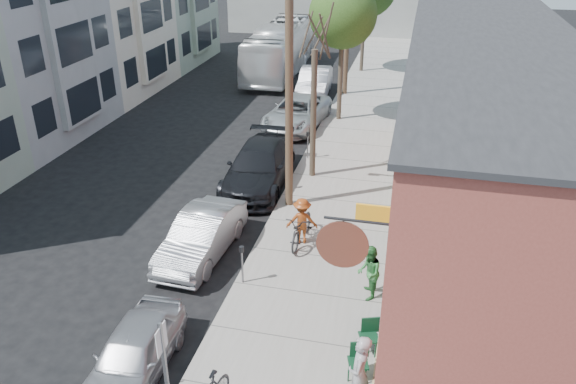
% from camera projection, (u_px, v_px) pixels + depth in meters
% --- Properties ---
extents(ground, '(120.00, 120.00, 0.00)m').
position_uv_depth(ground, '(172.00, 277.00, 17.21)').
color(ground, black).
extents(sidewalk, '(4.50, 58.00, 0.15)m').
position_uv_depth(sidewalk, '(355.00, 153.00, 25.89)').
color(sidewalk, gray).
rests_on(sidewalk, ground).
extents(cafe_building, '(6.60, 20.20, 6.61)m').
position_uv_depth(cafe_building, '(483.00, 143.00, 18.25)').
color(cafe_building, '#9B4439').
rests_on(cafe_building, ground).
extents(apartment_row, '(6.30, 32.00, 9.00)m').
position_uv_depth(apartment_row, '(65.00, 29.00, 29.82)').
color(apartment_row, '#98A68D').
rests_on(apartment_row, ground).
extents(sign_post, '(0.07, 0.45, 2.80)m').
position_uv_depth(sign_post, '(165.00, 367.00, 11.28)').
color(sign_post, slate).
rests_on(sign_post, sidewalk).
extents(parking_meter_near, '(0.14, 0.14, 1.24)m').
position_uv_depth(parking_meter_near, '(242.00, 258.00, 16.37)').
color(parking_meter_near, slate).
rests_on(parking_meter_near, sidewalk).
extents(parking_meter_far, '(0.14, 0.14, 1.24)m').
position_uv_depth(parking_meter_far, '(308.00, 141.00, 24.82)').
color(parking_meter_far, slate).
rests_on(parking_meter_far, sidewalk).
extents(utility_pole_near, '(3.57, 0.28, 10.00)m').
position_uv_depth(utility_pole_near, '(287.00, 66.00, 18.91)').
color(utility_pole_near, '#503A28').
rests_on(utility_pole_near, sidewalk).
extents(utility_pole_far, '(1.80, 0.28, 10.00)m').
position_uv_depth(utility_pole_far, '(349.00, 5.00, 31.96)').
color(utility_pole_far, '#503A28').
rests_on(utility_pole_far, sidewalk).
extents(tree_bare, '(0.24, 0.24, 5.24)m').
position_uv_depth(tree_bare, '(313.00, 115.00, 22.42)').
color(tree_bare, '#44392C').
rests_on(tree_bare, sidewalk).
extents(tree_leafy_mid, '(3.39, 3.39, 7.10)m').
position_uv_depth(tree_leafy_mid, '(343.00, 15.00, 27.65)').
color(tree_leafy_mid, '#44392C').
rests_on(tree_leafy_mid, sidewalk).
extents(patio_chair_a, '(0.64, 0.64, 0.88)m').
position_uv_depth(patio_chair_a, '(369.00, 337.00, 13.92)').
color(patio_chair_a, '#0F3721').
rests_on(patio_chair_a, sidewalk).
extents(patio_chair_b, '(0.61, 0.61, 0.88)m').
position_uv_depth(patio_chair_b, '(358.00, 363.00, 13.13)').
color(patio_chair_b, '#0F3721').
rests_on(patio_chair_b, sidewalk).
extents(patron_grey, '(0.48, 0.71, 1.93)m').
position_uv_depth(patron_grey, '(359.00, 374.00, 12.10)').
color(patron_grey, gray).
rests_on(patron_grey, sidewalk).
extents(patron_green, '(0.73, 0.88, 1.64)m').
position_uv_depth(patron_green, '(369.00, 273.00, 15.74)').
color(patron_green, '#2F7738').
rests_on(patron_green, sidewalk).
extents(cyclist, '(1.13, 0.78, 1.60)m').
position_uv_depth(cyclist, '(302.00, 221.00, 18.43)').
color(cyclist, '#883913').
rests_on(cyclist, sidewalk).
extents(cyclist_bike, '(0.89, 2.21, 1.14)m').
position_uv_depth(cyclist_bike, '(302.00, 227.00, 18.53)').
color(cyclist_bike, black).
rests_on(cyclist_bike, sidewalk).
extents(car_0, '(1.70, 3.88, 1.30)m').
position_uv_depth(car_0, '(134.00, 353.00, 13.33)').
color(car_0, '#A5A6AD').
rests_on(car_0, ground).
extents(car_1, '(1.80, 4.49, 1.45)m').
position_uv_depth(car_1, '(202.00, 236.00, 18.03)').
color(car_1, '#AEAFB6').
rests_on(car_1, ground).
extents(car_2, '(2.55, 5.75, 1.64)m').
position_uv_depth(car_2, '(259.00, 166.00, 22.73)').
color(car_2, black).
rests_on(car_2, ground).
extents(car_3, '(3.05, 5.69, 1.52)m').
position_uv_depth(car_3, '(297.00, 113.00, 29.02)').
color(car_3, '#B3B9BB').
rests_on(car_3, ground).
extents(car_4, '(2.07, 5.09, 1.64)m').
position_uv_depth(car_4, '(315.00, 82.00, 34.02)').
color(car_4, '#98989F').
rests_on(car_4, ground).
extents(bus, '(3.09, 11.92, 3.30)m').
position_uv_depth(bus, '(280.00, 48.00, 38.67)').
color(bus, white).
rests_on(bus, ground).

